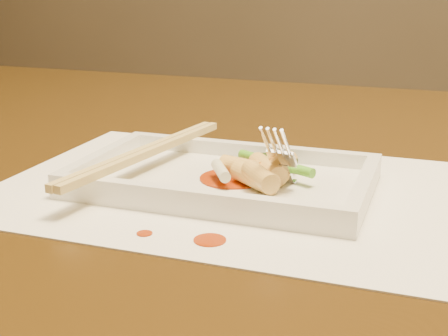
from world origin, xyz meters
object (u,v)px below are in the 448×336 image
(chopstick_a, at_px, (141,152))
(fork, at_px, (308,99))
(placemat, at_px, (224,188))
(plate_base, at_px, (224,183))
(table, at_px, (226,231))

(chopstick_a, xyz_separation_m, fork, (0.15, 0.02, 0.06))
(placemat, relative_size, chopstick_a, 1.65)
(plate_base, bearing_deg, placemat, 0.00)
(placemat, xyz_separation_m, plate_base, (0.00, 0.00, 0.00))
(table, xyz_separation_m, fork, (0.11, -0.11, 0.18))
(placemat, bearing_deg, table, 108.72)
(plate_base, relative_size, fork, 1.86)
(table, bearing_deg, plate_base, -71.28)
(table, relative_size, plate_base, 5.38)
(placemat, height_order, chopstick_a, chopstick_a)
(table, height_order, chopstick_a, chopstick_a)
(chopstick_a, bearing_deg, plate_base, 0.00)
(placemat, xyz_separation_m, fork, (0.07, 0.02, 0.08))
(fork, bearing_deg, table, 135.46)
(table, distance_m, fork, 0.24)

